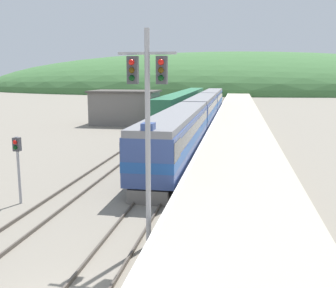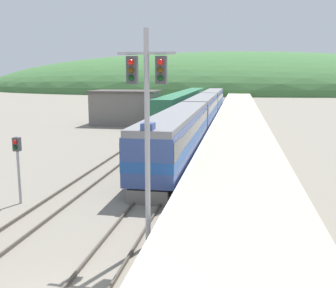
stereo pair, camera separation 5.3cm
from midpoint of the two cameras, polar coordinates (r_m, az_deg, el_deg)
The scene contains 11 objects.
track_main at distance 79.41m, azimuth 6.72°, elevation 5.19°, with size 1.52×180.00×0.16m.
track_siding at distance 79.82m, azimuth 3.29°, elevation 5.26°, with size 1.52×180.00×0.16m.
platform at distance 59.32m, azimuth 10.18°, elevation 3.92°, with size 6.34×140.00×1.13m.
distant_hills at distance 168.13m, azimuth 8.52°, elevation 7.67°, with size 215.21×96.85×31.67m.
station_shed at distance 54.20m, azimuth -6.25°, elevation 5.32°, with size 9.04×6.21×4.61m.
express_train_lead_car at distance 30.47m, azimuth 1.35°, elevation 1.37°, with size 2.88×21.72×4.29m.
carriage_second at distance 51.93m, azimuth 4.98°, elevation 4.94°, with size 2.87×19.55×3.93m.
carriage_third at distance 72.24m, azimuth 6.43°, elevation 6.35°, with size 2.87×19.55×3.93m.
siding_train at distance 69.83m, azimuth 2.33°, elevation 6.09°, with size 2.90×44.41×3.70m.
signal_mast_main at distance 14.81m, azimuth -3.10°, elevation 5.31°, with size 2.20×0.42×8.42m.
signal_post_siding at distance 21.87m, azimuth -21.07°, elevation -1.60°, with size 0.36×0.42×3.60m.
Camera 1 is at (4.49, -9.00, 6.76)m, focal length 42.00 mm.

